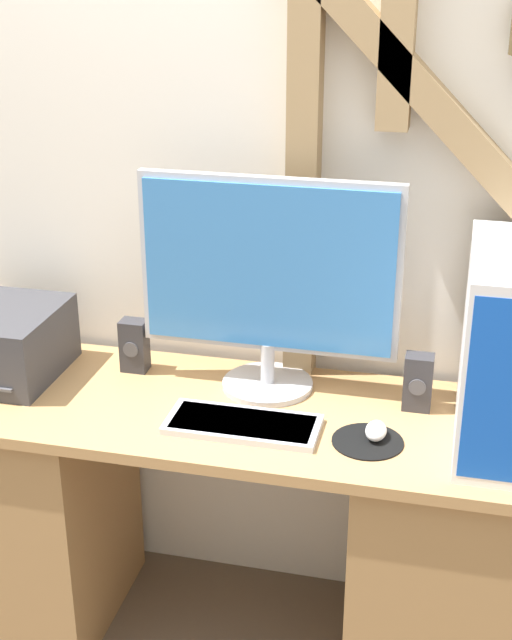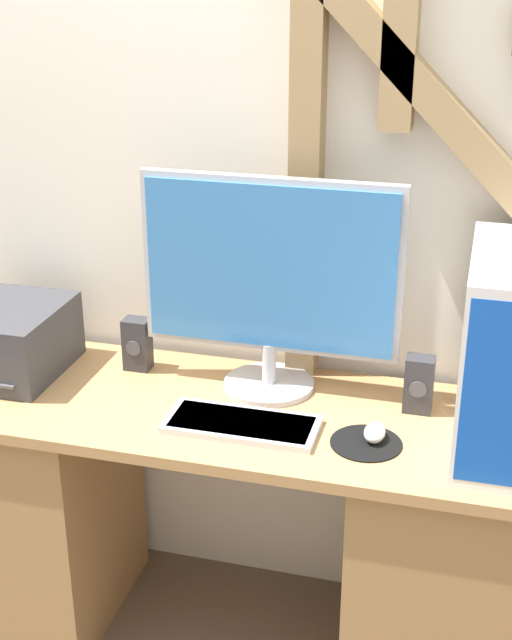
# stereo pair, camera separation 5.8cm
# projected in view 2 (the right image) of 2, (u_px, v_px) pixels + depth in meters

# --- Properties ---
(wall_back) EXTENTS (6.40, 0.17, 2.70)m
(wall_back) POSITION_uv_depth(u_px,v_px,m) (267.00, 147.00, 2.35)
(wall_back) COLOR white
(wall_back) RESTS_ON ground_plane
(desk) EXTENTS (1.66, 0.56, 0.75)m
(desk) POSITION_uv_depth(u_px,v_px,m) (229.00, 523.00, 2.44)
(desk) COLOR tan
(desk) RESTS_ON ground_plane
(monitor) EXTENTS (0.68, 0.24, 0.58)m
(monitor) POSITION_uv_depth(u_px,v_px,m) (270.00, 276.00, 2.28)
(monitor) COLOR #B7B7BC
(monitor) RESTS_ON desk
(keyboard) EXTENTS (0.38, 0.16, 0.02)m
(keyboard) POSITION_uv_depth(u_px,v_px,m) (242.00, 424.00, 2.19)
(keyboard) COLOR silver
(keyboard) RESTS_ON desk
(mousepad) EXTENTS (0.17, 0.17, 0.00)m
(mousepad) POSITION_uv_depth(u_px,v_px,m) (366.00, 443.00, 2.13)
(mousepad) COLOR black
(mousepad) RESTS_ON desk
(mouse) EXTENTS (0.05, 0.08, 0.04)m
(mouse) POSITION_uv_depth(u_px,v_px,m) (375.00, 432.00, 2.13)
(mouse) COLOR silver
(mouse) RESTS_ON mousepad
(computer_tower) EXTENTS (0.21, 0.46, 0.47)m
(computer_tower) POSITION_uv_depth(u_px,v_px,m) (508.00, 353.00, 2.04)
(computer_tower) COLOR white
(computer_tower) RESTS_ON desk
(printer) EXTENTS (0.29, 0.34, 0.19)m
(printer) POSITION_uv_depth(u_px,v_px,m) (10.00, 339.00, 2.46)
(printer) COLOR #38383D
(printer) RESTS_ON desk
(speaker_left) EXTENTS (0.07, 0.06, 0.15)m
(speaker_left) POSITION_uv_depth(u_px,v_px,m) (137.00, 344.00, 2.48)
(speaker_left) COLOR #2D2D33
(speaker_left) RESTS_ON desk
(speaker_right) EXTENTS (0.07, 0.06, 0.15)m
(speaker_right) POSITION_uv_depth(u_px,v_px,m) (419.00, 384.00, 2.25)
(speaker_right) COLOR #2D2D33
(speaker_right) RESTS_ON desk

